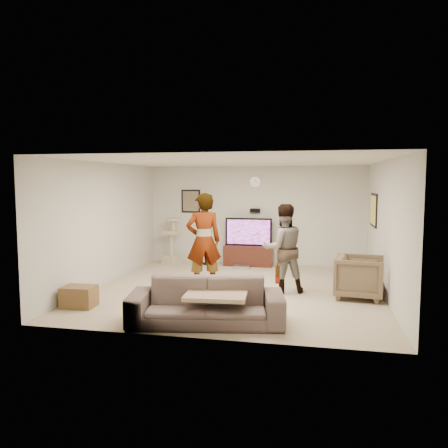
% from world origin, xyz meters
% --- Properties ---
extents(floor, '(5.50, 5.50, 0.02)m').
position_xyz_m(floor, '(0.00, 0.00, -0.01)').
color(floor, tan).
rests_on(floor, ground).
extents(ceiling, '(5.50, 5.50, 0.02)m').
position_xyz_m(ceiling, '(0.00, 0.00, 2.51)').
color(ceiling, silver).
rests_on(ceiling, wall_back).
extents(wall_back, '(5.50, 0.04, 2.50)m').
position_xyz_m(wall_back, '(0.00, 2.75, 1.25)').
color(wall_back, silver).
rests_on(wall_back, floor).
extents(wall_front, '(5.50, 0.04, 2.50)m').
position_xyz_m(wall_front, '(0.00, -2.75, 1.25)').
color(wall_front, silver).
rests_on(wall_front, floor).
extents(wall_left, '(0.04, 5.50, 2.50)m').
position_xyz_m(wall_left, '(-2.75, 0.00, 1.25)').
color(wall_left, silver).
rests_on(wall_left, floor).
extents(wall_right, '(0.04, 5.50, 2.50)m').
position_xyz_m(wall_right, '(2.75, 0.00, 1.25)').
color(wall_right, silver).
rests_on(wall_right, floor).
extents(wall_clock, '(0.26, 0.04, 0.26)m').
position_xyz_m(wall_clock, '(0.00, 2.72, 2.10)').
color(wall_clock, white).
rests_on(wall_clock, wall_back).
extents(wall_speaker, '(0.25, 0.10, 0.10)m').
position_xyz_m(wall_speaker, '(0.00, 2.69, 1.38)').
color(wall_speaker, black).
rests_on(wall_speaker, wall_back).
extents(picture_back, '(0.42, 0.03, 0.52)m').
position_xyz_m(picture_back, '(-1.70, 2.73, 1.60)').
color(picture_back, brown).
rests_on(picture_back, wall_back).
extents(picture_right, '(0.03, 0.78, 0.62)m').
position_xyz_m(picture_right, '(2.73, 1.60, 1.50)').
color(picture_right, '#F8EE60').
rests_on(picture_right, wall_right).
extents(tv_stand, '(1.22, 0.45, 0.51)m').
position_xyz_m(tv_stand, '(-0.13, 2.50, 0.25)').
color(tv_stand, '#371710').
rests_on(tv_stand, floor).
extents(console_box, '(0.40, 0.30, 0.07)m').
position_xyz_m(console_box, '(-0.24, 2.11, 0.04)').
color(console_box, '#B2B1BF').
rests_on(console_box, floor).
extents(tv, '(1.17, 0.08, 0.69)m').
position_xyz_m(tv, '(-0.13, 2.50, 0.86)').
color(tv, black).
rests_on(tv, tv_stand).
extents(tv_screen, '(1.08, 0.01, 0.61)m').
position_xyz_m(tv_screen, '(-0.13, 2.46, 0.86)').
color(tv_screen, '#9550F6').
rests_on(tv_screen, tv).
extents(floor_lamp, '(0.32, 0.32, 1.74)m').
position_xyz_m(floor_lamp, '(-1.18, 2.48, 0.87)').
color(floor_lamp, black).
rests_on(floor_lamp, floor).
extents(cat_tree, '(0.46, 0.46, 1.19)m').
position_xyz_m(cat_tree, '(-2.14, 2.41, 0.59)').
color(cat_tree, tan).
rests_on(cat_tree, floor).
extents(person_left, '(0.82, 0.70, 1.90)m').
position_xyz_m(person_left, '(-0.65, -0.04, 0.95)').
color(person_left, '#989898').
rests_on(person_left, floor).
extents(person_right, '(1.00, 0.89, 1.69)m').
position_xyz_m(person_right, '(0.90, -0.00, 0.85)').
color(person_right, '#3C6887').
rests_on(person_right, floor).
extents(sofa, '(2.40, 1.27, 0.67)m').
position_xyz_m(sofa, '(-0.08, -2.14, 0.33)').
color(sofa, brown).
rests_on(sofa, floor).
extents(throw_blanket, '(0.95, 0.76, 0.06)m').
position_xyz_m(throw_blanket, '(0.07, -2.14, 0.45)').
color(throw_blanket, tan).
rests_on(throw_blanket, sofa).
extents(beer_bottle, '(0.06, 0.06, 0.25)m').
position_xyz_m(beer_bottle, '(0.97, -2.14, 0.79)').
color(beer_bottle, '#452204').
rests_on(beer_bottle, sofa).
extents(armchair, '(0.95, 0.93, 0.78)m').
position_xyz_m(armchair, '(2.29, -0.15, 0.39)').
color(armchair, brown).
rests_on(armchair, floor).
extents(side_table, '(0.55, 0.43, 0.36)m').
position_xyz_m(side_table, '(-2.40, -1.72, 0.18)').
color(side_table, brown).
rests_on(side_table, floor).
extents(toy_ball, '(0.09, 0.09, 0.09)m').
position_xyz_m(toy_ball, '(-0.64, -0.46, 0.04)').
color(toy_ball, teal).
rests_on(toy_ball, floor).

